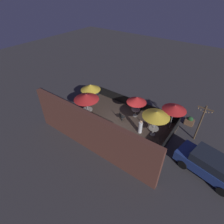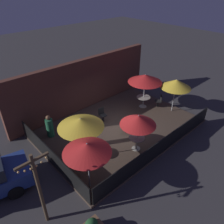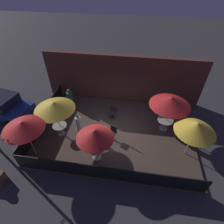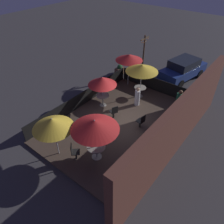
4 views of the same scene
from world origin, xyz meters
name	(u,v)px [view 2 (image 2 of 4)]	position (x,y,z in m)	size (l,w,h in m)	color
ground_plane	(119,128)	(0.00, 0.00, 0.00)	(60.00, 60.00, 0.00)	#383538
patio_deck	(119,127)	(0.00, 0.00, 0.06)	(9.10, 6.30, 0.12)	#47382D
building_wall	(84,85)	(0.00, 3.38, 1.72)	(10.70, 0.36, 3.44)	brown
fence_front	(162,146)	(0.00, -3.10, 0.59)	(8.90, 0.05, 0.95)	black
fence_side_left	(51,156)	(-4.51, 0.00, 0.59)	(0.05, 6.10, 0.95)	black
patio_umbrella_0	(138,120)	(-0.71, -2.01, 1.94)	(1.79, 1.79, 2.09)	#B2B2B7
patio_umbrella_1	(145,78)	(2.88, 0.61, 2.23)	(2.23, 2.23, 2.37)	#B2B2B7
patio_umbrella_2	(81,123)	(-3.14, -0.71, 2.26)	(2.13, 2.13, 2.36)	#B2B2B7
patio_umbrella_3	(176,84)	(3.89, -1.06, 2.11)	(1.93, 1.93, 2.26)	#B2B2B7
patio_umbrella_4	(87,148)	(-3.97, -2.29, 2.29)	(1.93, 1.93, 2.39)	#B2B2B7
dining_table_0	(137,140)	(-0.71, -2.01, 0.72)	(0.82, 0.82, 0.77)	#9E998E
dining_table_1	(143,99)	(2.88, 0.61, 0.72)	(0.92, 0.92, 0.75)	#9E998E
dining_table_2	(83,149)	(-3.14, -0.71, 0.67)	(0.80, 0.80, 0.70)	#9E998E
patio_chair_0	(102,114)	(-0.34, 1.14, 0.62)	(0.44, 0.44, 0.92)	black
patio_chair_1	(159,101)	(3.63, -0.16, 0.62)	(0.57, 0.57, 0.92)	black
patio_chair_2	(126,125)	(-0.08, -0.61, 0.62)	(0.53, 0.53, 0.91)	black
patron_0	(50,127)	(-3.45, 1.99, 0.72)	(0.44, 0.44, 1.34)	#236642
patron_1	(94,136)	(-2.15, -0.30, 0.72)	(0.47, 0.47, 1.31)	silver
light_post	(39,187)	(-6.05, -2.35, 1.86)	(1.10, 0.12, 3.29)	brown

